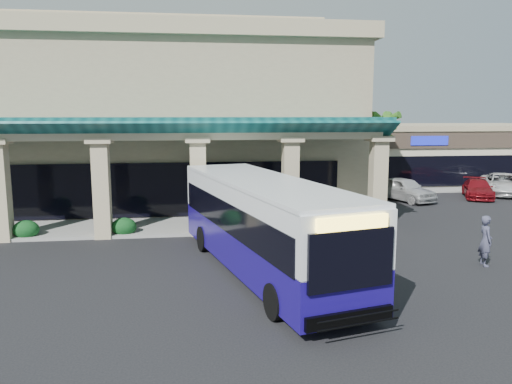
{
  "coord_description": "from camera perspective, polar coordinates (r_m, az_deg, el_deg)",
  "views": [
    {
      "loc": [
        -3.39,
        -18.65,
        5.83
      ],
      "look_at": [
        -0.32,
        4.31,
        2.2
      ],
      "focal_mm": 35.0,
      "sensor_mm": 36.0,
      "label": 1
    }
  ],
  "objects": [
    {
      "name": "ground",
      "position": [
        19.83,
        2.59,
        -8.2
      ],
      "size": [
        110.0,
        110.0,
        0.0
      ],
      "primitive_type": "plane",
      "color": "black"
    },
    {
      "name": "main_building",
      "position": [
        34.96,
        -15.36,
        8.34
      ],
      "size": [
        30.8,
        14.8,
        11.35
      ],
      "primitive_type": null,
      "color": "tan",
      "rests_on": "ground"
    },
    {
      "name": "arcade",
      "position": [
        26.04,
        -17.77,
        1.91
      ],
      "size": [
        30.0,
        6.2,
        5.7
      ],
      "primitive_type": null,
      "color": "#0C4A4C",
      "rests_on": "ground"
    },
    {
      "name": "strip_mall",
      "position": [
        47.83,
        19.02,
        4.37
      ],
      "size": [
        22.5,
        12.5,
        4.9
      ],
      "primitive_type": null,
      "color": "beige",
      "rests_on": "ground"
    },
    {
      "name": "palm_0",
      "position": [
        32.05,
        14.22,
        4.1
      ],
      "size": [
        2.4,
        2.4,
        6.6
      ],
      "primitive_type": null,
      "color": "#2B5D18",
      "rests_on": "ground"
    },
    {
      "name": "palm_1",
      "position": [
        35.23,
        13.91,
        3.87
      ],
      "size": [
        2.4,
        2.4,
        5.8
      ],
      "primitive_type": null,
      "color": "#2B5D18",
      "rests_on": "ground"
    },
    {
      "name": "broadleaf_tree",
      "position": [
        39.34,
        8.5,
        3.81
      ],
      "size": [
        2.6,
        2.6,
        4.81
      ],
      "primitive_type": null,
      "color": "#0D3D15",
      "rests_on": "ground"
    },
    {
      "name": "transit_bus",
      "position": [
        18.31,
        0.86,
        -3.99
      ],
      "size": [
        5.76,
        12.82,
        3.49
      ],
      "primitive_type": null,
      "rotation": [
        0.0,
        0.0,
        0.24
      ],
      "color": "navy",
      "rests_on": "ground"
    },
    {
      "name": "pedestrian",
      "position": [
        21.29,
        24.75,
        -5.07
      ],
      "size": [
        0.57,
        0.78,
        1.98
      ],
      "primitive_type": "imported",
      "rotation": [
        0.0,
        0.0,
        1.43
      ],
      "color": "#41425A",
      "rests_on": "ground"
    },
    {
      "name": "car_silver",
      "position": [
        35.26,
        16.61,
        0.32
      ],
      "size": [
        3.36,
        5.03,
        1.59
      ],
      "primitive_type": "imported",
      "rotation": [
        0.0,
        0.0,
        0.35
      ],
      "color": "silver",
      "rests_on": "ground"
    },
    {
      "name": "car_red",
      "position": [
        38.3,
        24.01,
        0.35
      ],
      "size": [
        3.48,
        4.8,
        1.29
      ],
      "primitive_type": "imported",
      "rotation": [
        0.0,
        0.0,
        -0.42
      ],
      "color": "maroon",
      "rests_on": "ground"
    },
    {
      "name": "car_gray",
      "position": [
        40.66,
        26.38,
        0.82
      ],
      "size": [
        4.5,
        6.07,
        1.53
      ],
      "primitive_type": "imported",
      "rotation": [
        0.0,
        0.0,
        -0.4
      ],
      "color": "white",
      "rests_on": "ground"
    }
  ]
}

